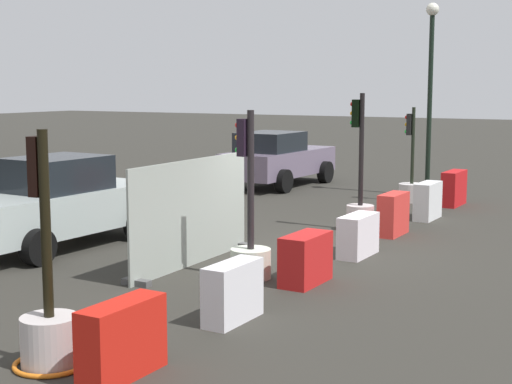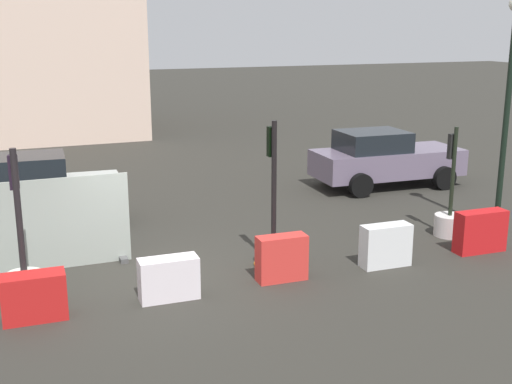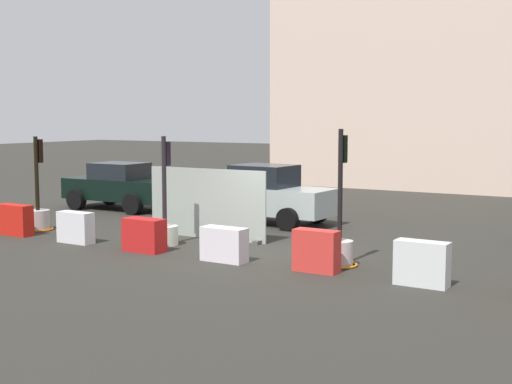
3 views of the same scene
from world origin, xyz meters
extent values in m
plane|color=#2E2C27|center=(0.00, 0.00, 0.00)|extent=(120.00, 120.00, 0.00)
cylinder|color=#BBB2B0|center=(-7.02, -0.02, 0.29)|extent=(0.66, 0.66, 0.58)
cylinder|color=black|center=(-7.02, -0.02, 1.64)|extent=(0.12, 0.12, 2.12)
cube|color=black|center=(-7.01, 0.10, 2.28)|extent=(0.17, 0.14, 0.67)
sphere|color=red|center=(-7.00, 0.18, 2.51)|extent=(0.10, 0.10, 0.10)
sphere|color=orange|center=(-7.00, 0.18, 2.28)|extent=(0.10, 0.10, 0.10)
sphere|color=green|center=(-7.00, 0.18, 2.06)|extent=(0.10, 0.10, 0.10)
torus|color=orange|center=(-7.02, -0.02, 0.03)|extent=(0.86, 0.86, 0.06)
cylinder|color=silver|center=(-2.40, -0.07, 0.25)|extent=(0.67, 0.67, 0.49)
cylinder|color=black|center=(-2.40, -0.07, 1.64)|extent=(0.11, 0.11, 2.29)
cube|color=black|center=(-2.41, 0.06, 2.33)|extent=(0.17, 0.17, 0.61)
sphere|color=red|center=(-2.42, 0.15, 2.53)|extent=(0.10, 0.10, 0.10)
sphere|color=orange|center=(-2.42, 0.15, 2.33)|extent=(0.10, 0.10, 0.10)
sphere|color=green|center=(-2.42, 0.15, 2.13)|extent=(0.10, 0.10, 0.10)
cylinder|color=beige|center=(2.46, -0.14, 0.28)|extent=(0.60, 0.60, 0.56)
cylinder|color=black|center=(2.46, -0.14, 1.78)|extent=(0.11, 0.11, 2.45)
cube|color=black|center=(2.45, -0.01, 2.57)|extent=(0.16, 0.16, 0.60)
sphere|color=red|center=(2.45, 0.08, 2.77)|extent=(0.10, 0.10, 0.10)
sphere|color=orange|center=(2.45, 0.08, 2.57)|extent=(0.10, 0.10, 0.10)
sphere|color=green|center=(2.45, 0.08, 2.37)|extent=(0.10, 0.10, 0.10)
torus|color=orange|center=(2.46, -0.14, 0.03)|extent=(0.81, 0.81, 0.05)
cylinder|color=silver|center=(7.07, 0.12, 0.25)|extent=(0.70, 0.70, 0.50)
cylinder|color=black|center=(7.07, 0.12, 1.54)|extent=(0.09, 0.09, 2.08)
cube|color=black|center=(7.07, 0.23, 2.11)|extent=(0.18, 0.13, 0.58)
sphere|color=red|center=(7.06, 0.31, 2.31)|extent=(0.11, 0.11, 0.11)
sphere|color=orange|center=(7.06, 0.31, 2.11)|extent=(0.11, 0.11, 0.11)
sphere|color=green|center=(7.06, 0.31, 1.92)|extent=(0.11, 0.11, 0.11)
cube|color=red|center=(-6.90, -0.96, 0.42)|extent=(1.13, 0.41, 0.85)
cube|color=silver|center=(-4.58, -1.00, 0.41)|extent=(1.04, 0.40, 0.81)
cube|color=red|center=(-2.29, -1.02, 0.40)|extent=(1.06, 0.51, 0.81)
cube|color=silver|center=(0.02, -1.03, 0.39)|extent=(1.08, 0.46, 0.78)
cube|color=red|center=(2.28, -0.96, 0.45)|extent=(0.99, 0.41, 0.90)
cube|color=silver|center=(4.57, -1.04, 0.44)|extent=(1.05, 0.42, 0.88)
cube|color=red|center=(6.97, -1.06, 0.46)|extent=(1.17, 0.42, 0.92)
cube|color=#AFBCB9|center=(-2.02, 4.45, 0.73)|extent=(4.47, 1.89, 0.80)
cube|color=black|center=(-2.03, 4.45, 1.46)|extent=(1.87, 1.54, 0.66)
cylinder|color=black|center=(-0.61, 5.24, 0.33)|extent=(0.68, 0.32, 0.66)
cylinder|color=black|center=(-0.71, 3.50, 0.33)|extent=(0.68, 0.32, 0.66)
cylinder|color=black|center=(-3.43, 3.66, 0.33)|extent=(0.68, 0.32, 0.66)
cube|color=slate|center=(8.39, 4.86, 0.74)|extent=(4.61, 1.99, 0.78)
cube|color=black|center=(7.85, 4.88, 1.43)|extent=(2.04, 1.66, 0.60)
cylinder|color=black|center=(9.84, 5.75, 0.35)|extent=(0.72, 0.31, 0.71)
cylinder|color=black|center=(9.75, 3.85, 0.35)|extent=(0.72, 0.31, 0.71)
cylinder|color=black|center=(7.03, 5.87, 0.35)|extent=(0.72, 0.31, 0.71)
cylinder|color=black|center=(6.95, 3.97, 0.35)|extent=(0.72, 0.31, 0.71)
cylinder|color=black|center=(8.44, 0.08, 2.56)|extent=(0.14, 0.14, 5.13)
sphere|color=silver|center=(8.44, 0.08, 5.28)|extent=(0.36, 0.36, 0.36)
cube|color=#9AA399|center=(-2.04, 1.30, 0.94)|extent=(3.67, 0.04, 1.89)
cube|color=#4C4C4C|center=(-3.69, 1.30, 0.05)|extent=(0.16, 0.50, 0.10)
cube|color=#4C4C4C|center=(-0.39, 1.30, 0.05)|extent=(0.16, 0.50, 0.10)
camera|label=1|loc=(-13.31, -6.10, 3.18)|focal=54.07mm
camera|label=2|loc=(-2.63, -11.90, 4.84)|focal=46.12mm
camera|label=3|loc=(8.46, -14.15, 3.27)|focal=49.08mm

